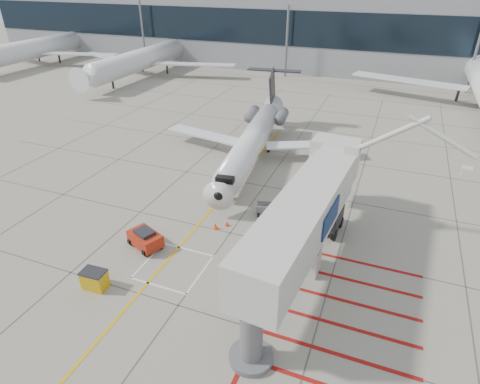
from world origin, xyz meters
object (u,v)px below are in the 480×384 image
at_px(regional_jet, 247,135).
at_px(jet_bridge, 300,228).
at_px(pushback_tug, 145,238).
at_px(spill_bin, 95,279).

distance_m(regional_jet, jet_bridge, 16.50).
distance_m(pushback_tug, spill_bin, 4.78).
bearing_deg(regional_jet, spill_bin, -105.24).
xyz_separation_m(regional_jet, spill_bin, (-2.80, -19.40, -2.86)).
xyz_separation_m(regional_jet, pushback_tug, (-2.22, -14.65, -2.79)).
distance_m(jet_bridge, spill_bin, 13.04).
bearing_deg(pushback_tug, jet_bridge, 26.03).
relative_size(regional_jet, jet_bridge, 1.35).
xyz_separation_m(jet_bridge, pushback_tug, (-10.85, -0.59, -3.24)).
height_order(jet_bridge, pushback_tug, jet_bridge).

